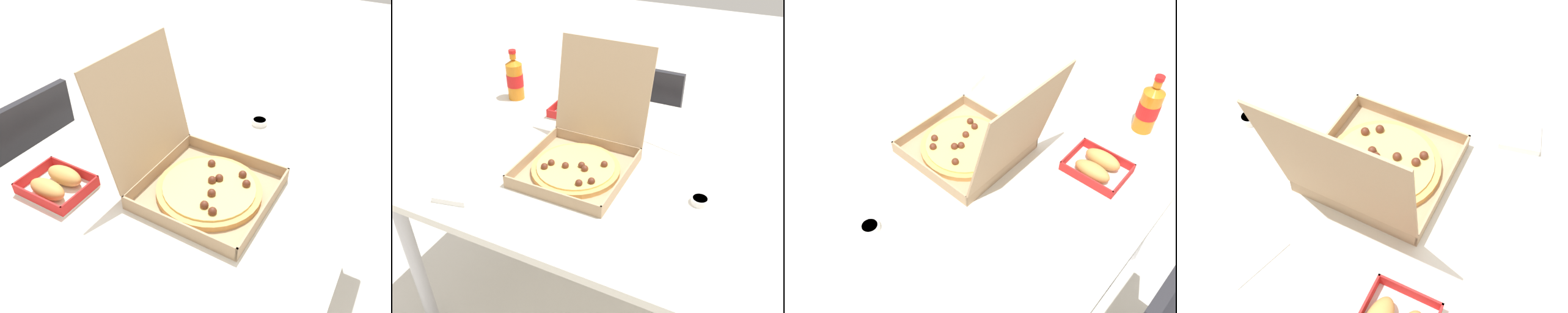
{
  "view_description": "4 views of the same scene",
  "coord_description": "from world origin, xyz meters",
  "views": [
    {
      "loc": [
        -0.81,
        -0.49,
        1.48
      ],
      "look_at": [
        -0.03,
        -0.03,
        0.79
      ],
      "focal_mm": 35.42,
      "sensor_mm": 36.0,
      "label": 1
    },
    {
      "loc": [
        0.44,
        -1.14,
        1.58
      ],
      "look_at": [
        -0.08,
        -0.03,
        0.74
      ],
      "focal_mm": 38.62,
      "sensor_mm": 36.0,
      "label": 2
    },
    {
      "loc": [
        0.63,
        0.6,
        1.73
      ],
      "look_at": [
        -0.06,
        -0.02,
        0.78
      ],
      "focal_mm": 38.29,
      "sensor_mm": 36.0,
      "label": 3
    },
    {
      "loc": [
        -0.41,
        0.57,
        1.69
      ],
      "look_at": [
        -0.06,
        -0.1,
        0.77
      ],
      "focal_mm": 42.46,
      "sensor_mm": 36.0,
      "label": 4
    }
  ],
  "objects": [
    {
      "name": "cola_bottle",
      "position": [
        -0.59,
        0.28,
        0.82
      ],
      "size": [
        0.07,
        0.07,
        0.22
      ],
      "color": "orange",
      "rests_on": "dining_table"
    },
    {
      "name": "napkin_pile",
      "position": [
        -0.38,
        -0.38,
        0.74
      ],
      "size": [
        0.13,
        0.13,
        0.02
      ],
      "primitive_type": "cube",
      "rotation": [
        0.0,
        0.0,
        0.21
      ],
      "color": "white",
      "rests_on": "dining_table"
    },
    {
      "name": "dining_table",
      "position": [
        0.0,
        0.0,
        0.66
      ],
      "size": [
        1.36,
        1.01,
        0.73
      ],
      "color": "silver",
      "rests_on": "ground_plane"
    },
    {
      "name": "paper_menu",
      "position": [
        0.13,
        0.24,
        0.73
      ],
      "size": [
        0.24,
        0.2,
        0.0
      ],
      "primitive_type": "cube",
      "rotation": [
        0.0,
        0.0,
        -0.26
      ],
      "color": "white",
      "rests_on": "dining_table"
    },
    {
      "name": "pizza_box_open",
      "position": [
        -0.09,
        -0.07,
        0.78
      ],
      "size": [
        0.35,
        0.44,
        0.38
      ],
      "color": "tan",
      "rests_on": "dining_table"
    },
    {
      "name": "dipping_sauce_cup",
      "position": [
        0.33,
        -0.09,
        0.74
      ],
      "size": [
        0.06,
        0.06,
        0.02
      ],
      "color": "white",
      "rests_on": "dining_table"
    },
    {
      "name": "chair",
      "position": [
        -0.09,
        0.74,
        0.48
      ],
      "size": [
        0.41,
        0.41,
        0.83
      ],
      "color": "#232328",
      "rests_on": "ground_plane"
    },
    {
      "name": "ground_plane",
      "position": [
        0.0,
        0.0,
        0.0
      ],
      "size": [
        10.0,
        10.0,
        0.0
      ],
      "primitive_type": "plane",
      "color": "beige"
    },
    {
      "name": "bread_side_box",
      "position": [
        -0.3,
        0.27,
        0.75
      ],
      "size": [
        0.15,
        0.19,
        0.06
      ],
      "color": "white",
      "rests_on": "dining_table"
    }
  ]
}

